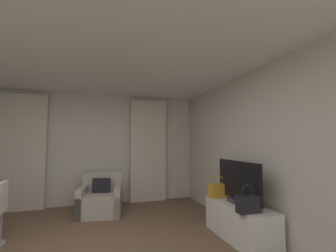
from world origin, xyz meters
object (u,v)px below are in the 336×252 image
tv_flatscreen (238,183)px  handbag_primary (218,190)px  tv_console (239,221)px  armchair (101,200)px  handbag_secondary (248,203)px

tv_flatscreen → handbag_primary: 0.48m
tv_flatscreen → handbag_primary: tv_flatscreen is taller
handbag_primary → tv_console: bearing=-76.8°
tv_flatscreen → armchair: bearing=136.1°
tv_flatscreen → handbag_primary: bearing=103.3°
tv_flatscreen → handbag_primary: (-0.10, 0.43, -0.18)m
armchair → tv_flatscreen: (1.97, -1.89, 0.55)m
tv_console → handbag_secondary: bearing=-109.8°
armchair → handbag_primary: handbag_primary is taller
tv_console → handbag_primary: 0.59m
armchair → handbag_secondary: handbag_secondary is taller
handbag_secondary → armchair: bearing=127.9°
handbag_primary → tv_flatscreen: bearing=-76.7°
handbag_primary → handbag_secondary: size_ratio=1.00×
handbag_primary → handbag_secondary: same height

